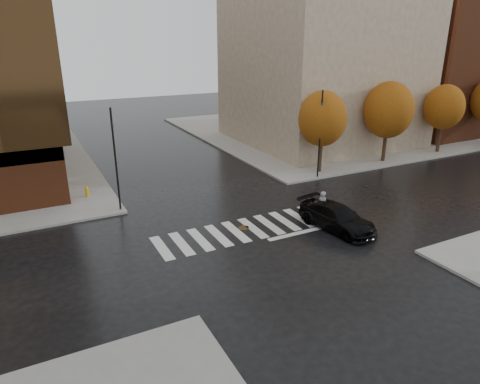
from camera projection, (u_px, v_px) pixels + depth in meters
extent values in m
plane|color=black|center=(257.00, 231.00, 24.58)|extent=(120.00, 120.00, 0.00)
cube|color=gray|center=(324.00, 129.00, 51.11)|extent=(30.00, 30.00, 0.15)
cube|color=silver|center=(253.00, 228.00, 24.99)|extent=(12.00, 3.00, 0.01)
cube|color=gray|center=(323.00, 51.00, 42.94)|extent=(16.00, 16.00, 18.00)
cube|color=brown|center=(438.00, 67.00, 49.67)|extent=(14.00, 14.00, 14.00)
cylinder|color=black|center=(320.00, 155.00, 34.52)|extent=(0.32, 0.32, 2.80)
ellipsoid|color=#AD4C10|center=(322.00, 119.00, 33.52)|extent=(3.80, 3.80, 4.37)
cylinder|color=black|center=(384.00, 145.00, 37.53)|extent=(0.32, 0.32, 2.80)
ellipsoid|color=#AD4C10|center=(389.00, 110.00, 36.47)|extent=(4.20, 4.20, 4.83)
cylinder|color=black|center=(439.00, 137.00, 40.54)|extent=(0.32, 0.32, 2.80)
ellipsoid|color=#AD4C10|center=(444.00, 107.00, 39.56)|extent=(3.60, 3.60, 4.14)
imported|color=black|center=(337.00, 217.00, 24.65)|extent=(2.83, 5.24, 1.44)
imported|color=maroon|center=(323.00, 215.00, 25.69)|extent=(1.80, 0.82, 0.91)
imported|color=gray|center=(323.00, 206.00, 25.44)|extent=(0.53, 0.73, 1.85)
cylinder|color=black|center=(116.00, 160.00, 26.21)|extent=(0.12, 0.12, 6.47)
imported|color=black|center=(112.00, 122.00, 25.41)|extent=(0.20, 0.18, 0.81)
cylinder|color=black|center=(320.00, 135.00, 32.51)|extent=(0.12, 0.12, 6.69)
imported|color=black|center=(322.00, 103.00, 31.67)|extent=(0.17, 0.19, 0.84)
cylinder|color=gold|center=(87.00, 192.00, 29.42)|extent=(0.24, 0.24, 0.59)
sphere|color=gold|center=(86.00, 188.00, 29.32)|extent=(0.25, 0.25, 0.25)
cylinder|color=#513A1D|center=(244.00, 228.00, 25.02)|extent=(0.66, 0.66, 0.01)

